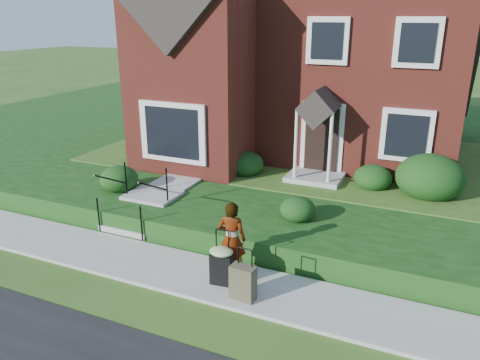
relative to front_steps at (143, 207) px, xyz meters
The scene contains 10 objects.
ground 3.14m from the front_steps, 36.42° to the right, with size 120.00×120.00×0.00m, color #2D5119.
sidewalk 3.14m from the front_steps, 36.42° to the right, with size 60.00×1.60×0.08m, color #9E9B93.
terrace 11.15m from the front_steps, 54.33° to the left, with size 44.00×20.00×0.60m, color #12380F.
walkway 3.16m from the front_steps, 90.00° to the left, with size 1.20×6.00×0.06m, color #9E9B93.
main_house 9.41m from the front_steps, 73.56° to the left, with size 10.40×10.20×9.40m.
front_steps is the anchor object (origin of this frame).
foundation_shrubs 4.61m from the front_steps, 44.37° to the left, with size 10.00×4.54×1.28m.
woman 3.69m from the front_steps, 25.03° to the right, with size 0.60×0.40×1.65m, color #999999.
suitcase_black 3.82m from the front_steps, 30.86° to the right, with size 0.53×0.45×1.19m.
suitcase_olive 4.51m from the front_steps, 30.33° to the right, with size 0.51×0.31×1.05m.
Camera 1 is at (4.51, -7.60, 5.28)m, focal length 35.00 mm.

